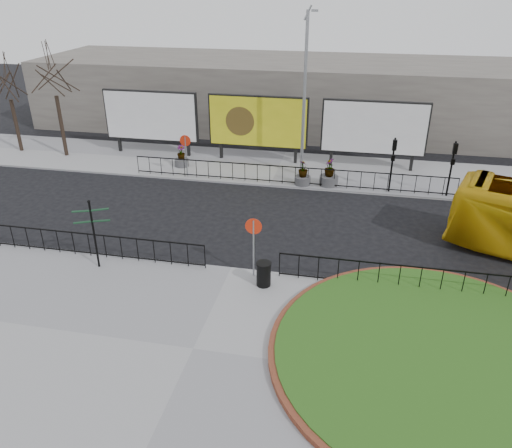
% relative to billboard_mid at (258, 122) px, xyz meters
% --- Properties ---
extents(ground, '(90.00, 90.00, 0.00)m').
position_rel_billboard_mid_xyz_m(ground, '(1.50, -12.97, -2.60)').
color(ground, black).
rests_on(ground, ground).
extents(pavement_near, '(30.00, 10.00, 0.12)m').
position_rel_billboard_mid_xyz_m(pavement_near, '(1.50, -17.97, -2.54)').
color(pavement_near, gray).
rests_on(pavement_near, ground).
extents(pavement_far, '(44.00, 6.00, 0.12)m').
position_rel_billboard_mid_xyz_m(pavement_far, '(1.50, -0.97, -2.54)').
color(pavement_far, gray).
rests_on(pavement_far, ground).
extents(brick_edge, '(10.40, 10.40, 0.18)m').
position_rel_billboard_mid_xyz_m(brick_edge, '(9.00, -16.97, -2.39)').
color(brick_edge, brown).
rests_on(brick_edge, pavement_near).
extents(grass_lawn, '(10.00, 10.00, 0.22)m').
position_rel_billboard_mid_xyz_m(grass_lawn, '(9.00, -16.97, -2.37)').
color(grass_lawn, '#214A13').
rests_on(grass_lawn, pavement_near).
extents(railing_near_left, '(10.00, 0.10, 1.10)m').
position_rel_billboard_mid_xyz_m(railing_near_left, '(-4.50, -13.27, -1.93)').
color(railing_near_left, black).
rests_on(railing_near_left, pavement_near).
extents(railing_near_right, '(9.00, 0.10, 1.10)m').
position_rel_billboard_mid_xyz_m(railing_near_right, '(8.00, -13.27, -1.93)').
color(railing_near_right, black).
rests_on(railing_near_right, pavement_near).
extents(railing_far, '(18.00, 0.10, 1.10)m').
position_rel_billboard_mid_xyz_m(railing_far, '(2.50, -3.67, -1.93)').
color(railing_far, black).
rests_on(railing_far, pavement_far).
extents(speed_sign_far, '(0.64, 0.07, 2.47)m').
position_rel_billboard_mid_xyz_m(speed_sign_far, '(-3.50, -3.57, -0.68)').
color(speed_sign_far, gray).
rests_on(speed_sign_far, pavement_far).
extents(speed_sign_near, '(0.64, 0.07, 2.47)m').
position_rel_billboard_mid_xyz_m(speed_sign_near, '(2.50, -13.37, -0.68)').
color(speed_sign_near, gray).
rests_on(speed_sign_near, pavement_near).
extents(billboard_left, '(6.20, 0.31, 4.10)m').
position_rel_billboard_mid_xyz_m(billboard_left, '(-7.00, 0.00, 0.00)').
color(billboard_left, black).
rests_on(billboard_left, pavement_far).
extents(billboard_mid, '(6.20, 0.31, 4.10)m').
position_rel_billboard_mid_xyz_m(billboard_mid, '(0.00, 0.00, 0.00)').
color(billboard_mid, black).
rests_on(billboard_mid, pavement_far).
extents(billboard_right, '(6.20, 0.31, 4.10)m').
position_rel_billboard_mid_xyz_m(billboard_right, '(7.00, 0.00, 0.00)').
color(billboard_right, black).
rests_on(billboard_right, pavement_far).
extents(lamp_post, '(0.74, 0.18, 9.23)m').
position_rel_billboard_mid_xyz_m(lamp_post, '(3.01, -1.97, 2.23)').
color(lamp_post, gray).
rests_on(lamp_post, pavement_far).
extents(signal_pole_a, '(0.22, 0.26, 3.00)m').
position_rel_billboard_mid_xyz_m(signal_pole_a, '(8.00, -3.63, -0.50)').
color(signal_pole_a, black).
rests_on(signal_pole_a, pavement_far).
extents(signal_pole_b, '(0.22, 0.26, 3.00)m').
position_rel_billboard_mid_xyz_m(signal_pole_b, '(11.00, -3.63, -0.50)').
color(signal_pole_b, black).
rests_on(signal_pole_b, pavement_far).
extents(tree_left, '(2.00, 2.00, 7.00)m').
position_rel_billboard_mid_xyz_m(tree_left, '(-12.50, -1.47, 1.02)').
color(tree_left, '#2D2119').
rests_on(tree_left, pavement_far).
extents(tree_mid, '(2.00, 2.00, 6.20)m').
position_rel_billboard_mid_xyz_m(tree_mid, '(-16.00, -1.17, 0.62)').
color(tree_mid, '#2D2119').
rests_on(tree_mid, pavement_far).
extents(building_backdrop, '(40.00, 10.00, 5.00)m').
position_rel_billboard_mid_xyz_m(building_backdrop, '(1.50, 9.03, -0.10)').
color(building_backdrop, slate).
rests_on(building_backdrop, ground).
extents(fingerpost_sign, '(1.33, 0.73, 2.94)m').
position_rel_billboard_mid_xyz_m(fingerpost_sign, '(-3.77, -13.97, -0.71)').
color(fingerpost_sign, black).
rests_on(fingerpost_sign, pavement_near).
extents(litter_bin, '(0.58, 0.58, 0.97)m').
position_rel_billboard_mid_xyz_m(litter_bin, '(3.01, -13.96, -1.99)').
color(litter_bin, black).
rests_on(litter_bin, pavement_near).
extents(planter_a, '(0.86, 0.86, 1.32)m').
position_rel_billboard_mid_xyz_m(planter_a, '(-4.39, -1.97, -2.00)').
color(planter_a, '#4C4C4F').
rests_on(planter_a, pavement_far).
extents(planter_b, '(0.90, 0.90, 1.41)m').
position_rel_billboard_mid_xyz_m(planter_b, '(3.26, -3.50, -1.95)').
color(planter_b, '#4C4C4F').
rests_on(planter_b, pavement_far).
extents(planter_c, '(1.04, 1.04, 1.56)m').
position_rel_billboard_mid_xyz_m(planter_c, '(4.71, -3.31, -1.92)').
color(planter_c, '#4C4C4F').
rests_on(planter_c, pavement_far).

